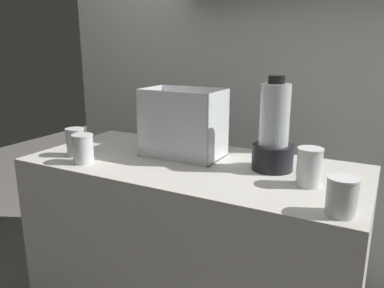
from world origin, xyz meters
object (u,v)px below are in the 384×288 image
juice_cup_beet_far_left (76,143)px  juice_cup_carrot_middle (309,169)px  carrot_display_bin (183,135)px  blender_pitcher (274,134)px  juice_cup_mango_right (342,198)px  juice_cup_mango_left (83,151)px

juice_cup_beet_far_left → juice_cup_carrot_middle: 0.99m
carrot_display_bin → blender_pitcher: bearing=-0.3°
juice_cup_beet_far_left → juice_cup_mango_right: size_ratio=1.08×
juice_cup_mango_left → juice_cup_mango_right: size_ratio=1.06×
juice_cup_beet_far_left → juice_cup_mango_left: juice_cup_beet_far_left is taller
blender_pitcher → juice_cup_carrot_middle: bearing=-35.1°
juice_cup_beet_far_left → juice_cup_mango_right: bearing=-4.6°
juice_cup_mango_left → juice_cup_carrot_middle: bearing=11.0°
juice_cup_carrot_middle → juice_cup_mango_right: size_ratio=1.19×
juice_cup_beet_far_left → carrot_display_bin: bearing=28.2°
blender_pitcher → juice_cup_mango_right: blender_pitcher is taller
blender_pitcher → juice_cup_carrot_middle: 0.22m
juice_cup_carrot_middle → juice_cup_beet_far_left: bearing=-173.8°
carrot_display_bin → juice_cup_carrot_middle: bearing=-11.7°
carrot_display_bin → juice_cup_mango_left: 0.43m
juice_cup_mango_left → juice_cup_mango_right: 1.01m
blender_pitcher → juice_cup_beet_far_left: 0.86m
carrot_display_bin → juice_cup_mango_left: carrot_display_bin is taller
blender_pitcher → juice_cup_beet_far_left: size_ratio=2.97×
blender_pitcher → juice_cup_mango_left: blender_pitcher is taller
carrot_display_bin → juice_cup_carrot_middle: 0.58m
blender_pitcher → juice_cup_mango_right: (0.30, -0.31, -0.09)m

